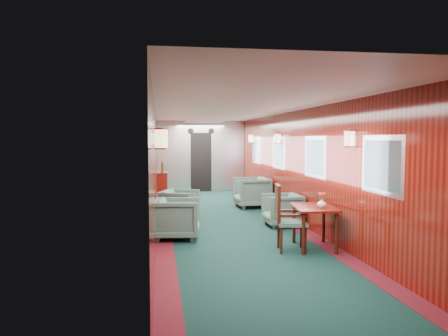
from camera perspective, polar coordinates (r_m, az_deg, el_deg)
name	(u,v)px	position (r m, az deg, el deg)	size (l,w,h in m)	color
room	(229,147)	(9.00, 0.60, 2.81)	(12.00, 12.10, 2.40)	#0C2C26
bulkhead	(201,157)	(14.88, -3.04, 1.50)	(2.98, 0.17, 2.39)	silver
windows_right	(294,155)	(9.60, 9.16, 1.72)	(0.02, 8.60, 0.80)	silver
wall_sconces	(224,139)	(9.56, 0.06, 3.80)	(2.97, 7.97, 0.25)	beige
dining_table	(314,213)	(7.33, 11.72, -5.82)	(0.75, 0.99, 0.69)	maroon
side_chair	(285,215)	(7.07, 8.02, -6.13)	(0.54, 0.56, 1.07)	#1B413B
credenza	(162,187)	(12.47, -8.09, -2.41)	(0.30, 0.97, 1.14)	maroon
flower_vase	(322,203)	(7.22, 12.65, -4.49)	(0.14, 0.14, 0.15)	white
armchair_left_near	(177,218)	(7.95, -6.14, -6.57)	(0.78, 0.80, 0.73)	#1B413B
armchair_left_far	(179,205)	(9.61, -5.84, -4.88)	(0.73, 0.75, 0.68)	#1B413B
armchair_right_near	(282,210)	(9.10, 7.64, -5.44)	(0.71, 0.74, 0.67)	#1B413B
armchair_right_far	(252,192)	(11.46, 3.64, -3.19)	(0.84, 0.87, 0.79)	#1B413B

